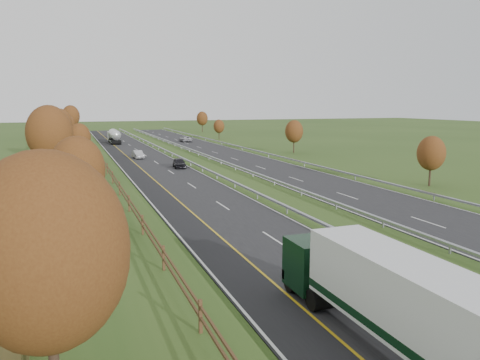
# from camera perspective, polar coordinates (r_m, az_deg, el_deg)

# --- Properties ---
(ground) EXTENTS (400.00, 400.00, 0.00)m
(ground) POSITION_cam_1_polar(r_m,az_deg,el_deg) (77.38, -4.75, 2.01)
(ground) COLOR #2E491A
(ground) RESTS_ON ground
(near_carriageway) EXTENTS (10.50, 200.00, 0.04)m
(near_carriageway) POSITION_cam_1_polar(r_m,az_deg,el_deg) (80.56, -11.20, 2.16)
(near_carriageway) COLOR black
(near_carriageway) RESTS_ON ground
(far_carriageway) EXTENTS (10.50, 200.00, 0.04)m
(far_carriageway) POSITION_cam_1_polar(r_m,az_deg,el_deg) (84.68, -0.10, 2.68)
(far_carriageway) COLOR black
(far_carriageway) RESTS_ON ground
(hard_shoulder) EXTENTS (3.00, 200.00, 0.04)m
(hard_shoulder) POSITION_cam_1_polar(r_m,az_deg,el_deg) (80.07, -13.85, 2.03)
(hard_shoulder) COLOR black
(hard_shoulder) RESTS_ON ground
(lane_markings) EXTENTS (26.75, 200.00, 0.01)m
(lane_markings) POSITION_cam_1_polar(r_m,az_deg,el_deg) (81.67, -6.75, 2.39)
(lane_markings) COLOR silver
(lane_markings) RESTS_ON near_carriageway
(embankment_left) EXTENTS (12.00, 200.00, 2.00)m
(embankment_left) POSITION_cam_1_polar(r_m,az_deg,el_deg) (79.49, -20.52, 2.37)
(embankment_left) COLOR #2E491A
(embankment_left) RESTS_ON ground
(hedge_left) EXTENTS (2.20, 180.00, 1.10)m
(hedge_left) POSITION_cam_1_polar(r_m,az_deg,el_deg) (79.37, -22.02, 3.40)
(hedge_left) COLOR #303214
(hedge_left) RESTS_ON embankment_left
(fence_left) EXTENTS (0.12, 189.06, 1.20)m
(fence_left) POSITION_cam_1_polar(r_m,az_deg,el_deg) (79.00, -17.32, 3.76)
(fence_left) COLOR #422B19
(fence_left) RESTS_ON embankment_left
(median_barrier_near) EXTENTS (0.32, 200.00, 0.71)m
(median_barrier_near) POSITION_cam_1_polar(r_m,az_deg,el_deg) (81.56, -7.25, 2.77)
(median_barrier_near) COLOR #989AA0
(median_barrier_near) RESTS_ON ground
(median_barrier_far) EXTENTS (0.32, 200.00, 0.71)m
(median_barrier_far) POSITION_cam_1_polar(r_m,az_deg,el_deg) (82.84, -3.81, 2.92)
(median_barrier_far) COLOR #989AA0
(median_barrier_far) RESTS_ON ground
(outer_barrier_far) EXTENTS (0.32, 200.00, 0.71)m
(outer_barrier_far) POSITION_cam_1_polar(r_m,az_deg,el_deg) (86.77, 3.50, 3.22)
(outer_barrier_far) COLOR #989AA0
(outer_barrier_far) RESTS_ON ground
(trees_left) EXTENTS (6.64, 164.30, 7.66)m
(trees_left) POSITION_cam_1_polar(r_m,az_deg,el_deg) (75.71, -20.48, 6.13)
(trees_left) COLOR #2D2116
(trees_left) RESTS_ON embankment_left
(trees_far) EXTENTS (8.45, 118.60, 7.12)m
(trees_far) POSITION_cam_1_polar(r_m,az_deg,el_deg) (116.28, 1.11, 6.56)
(trees_far) COLOR #2D2116
(trees_far) RESTS_ON ground
(box_lorry) EXTENTS (2.58, 16.28, 4.06)m
(box_lorry) POSITION_cam_1_polar(r_m,az_deg,el_deg) (18.73, 20.27, -14.68)
(box_lorry) COLOR black
(box_lorry) RESTS_ON near_carriageway
(road_tanker) EXTENTS (2.40, 11.22, 3.46)m
(road_tanker) POSITION_cam_1_polar(r_m,az_deg,el_deg) (121.09, -15.09, 5.22)
(road_tanker) COLOR silver
(road_tanker) RESTS_ON near_carriageway
(car_dark_near) EXTENTS (2.21, 4.54, 1.49)m
(car_dark_near) POSITION_cam_1_polar(r_m,az_deg,el_deg) (72.42, -7.42, 2.09)
(car_dark_near) COLOR black
(car_dark_near) RESTS_ON near_carriageway
(car_silver_mid) EXTENTS (1.82, 4.40, 1.42)m
(car_silver_mid) POSITION_cam_1_polar(r_m,az_deg,el_deg) (86.12, -12.33, 3.06)
(car_silver_mid) COLOR #A1A2A6
(car_silver_mid) RESTS_ON near_carriageway
(car_small_far) EXTENTS (2.66, 5.80, 1.64)m
(car_small_far) POSITION_cam_1_polar(r_m,az_deg,el_deg) (141.17, -15.16, 5.35)
(car_small_far) COLOR #121238
(car_small_far) RESTS_ON near_carriageway
(car_oncoming) EXTENTS (2.57, 5.22, 1.42)m
(car_oncoming) POSITION_cam_1_polar(r_m,az_deg,el_deg) (122.24, -6.65, 4.99)
(car_oncoming) COLOR #B4B4B9
(car_oncoming) RESTS_ON far_carriageway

